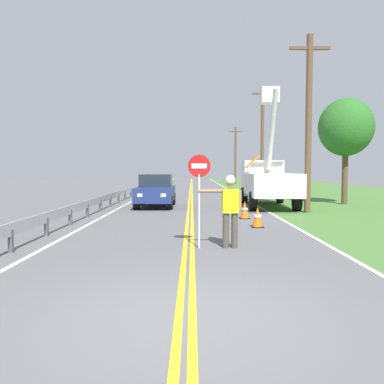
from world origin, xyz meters
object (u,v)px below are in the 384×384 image
utility_pole_mid (262,138)px  roadside_tree_verge (346,128)px  stop_sign_paddle (199,180)px  utility_pole_near (309,121)px  utility_pole_far (236,154)px  utility_bucket_truck (267,179)px  traffic_cone_mid (245,210)px  traffic_cone_lead (258,217)px  flagger_worker (230,206)px  oncoming_sedan_nearest (156,191)px

utility_pole_mid → roadside_tree_verge: size_ratio=1.51×
stop_sign_paddle → utility_pole_near: bearing=58.0°
stop_sign_paddle → utility_pole_far: 43.10m
stop_sign_paddle → utility_bucket_truck: utility_bucket_truck is taller
stop_sign_paddle → utility_pole_near: utility_pole_near is taller
stop_sign_paddle → roadside_tree_verge: 15.14m
utility_pole_far → traffic_cone_mid: bearing=-95.7°
stop_sign_paddle → utility_pole_mid: size_ratio=0.26×
utility_pole_far → stop_sign_paddle: bearing=-97.5°
utility_bucket_truck → stop_sign_paddle: bearing=-108.7°
stop_sign_paddle → traffic_cone_lead: bearing=60.1°
flagger_worker → utility_bucket_truck: utility_bucket_truck is taller
stop_sign_paddle → utility_pole_near: 9.85m
roadside_tree_verge → utility_pole_near: bearing=-128.0°
utility_pole_near → utility_pole_far: bearing=89.1°
stop_sign_paddle → traffic_cone_lead: stop_sign_paddle is taller
utility_pole_far → traffic_cone_lead: (-3.54, -39.11, -3.60)m
utility_pole_far → traffic_cone_lead: utility_pole_far is taller
stop_sign_paddle → utility_bucket_truck: 12.00m
traffic_cone_mid → roadside_tree_verge: roadside_tree_verge is taller
oncoming_sedan_nearest → roadside_tree_verge: bearing=8.4°
utility_pole_mid → traffic_cone_lead: size_ratio=12.71×
oncoming_sedan_nearest → utility_pole_far: utility_pole_far is taller
oncoming_sedan_nearest → utility_pole_far: bearing=76.5°
traffic_cone_mid → roadside_tree_verge: bearing=44.9°
oncoming_sedan_nearest → traffic_cone_lead: bearing=-60.4°
flagger_worker → oncoming_sedan_nearest: (-2.84, 10.75, -0.21)m
flagger_worker → stop_sign_paddle: size_ratio=0.78×
utility_bucket_truck → oncoming_sedan_nearest: bearing=-174.5°
flagger_worker → utility_pole_far: 42.99m
flagger_worker → traffic_cone_mid: size_ratio=2.61×
traffic_cone_mid → flagger_worker: bearing=-101.2°
utility_pole_near → utility_pole_mid: 15.69m
utility_bucket_truck → oncoming_sedan_nearest: (-5.91, -0.57, -0.60)m
roadside_tree_verge → utility_pole_far: bearing=95.3°
traffic_cone_lead → roadside_tree_verge: roadside_tree_verge is taller
utility_bucket_truck → traffic_cone_lead: size_ratio=9.83×
utility_bucket_truck → traffic_cone_lead: bearing=-102.9°
flagger_worker → stop_sign_paddle: bearing=-176.3°
utility_bucket_truck → oncoming_sedan_nearest: utility_bucket_truck is taller
traffic_cone_mid → oncoming_sedan_nearest: bearing=129.2°
utility_bucket_truck → traffic_cone_mid: bearing=-109.3°
flagger_worker → utility_pole_near: size_ratio=0.23×
oncoming_sedan_nearest → utility_bucket_truck: bearing=5.5°
utility_bucket_truck → roadside_tree_verge: size_ratio=1.17×
utility_bucket_truck → utility_pole_far: bearing=86.8°
utility_pole_far → utility_bucket_truck: bearing=-93.2°
utility_bucket_truck → utility_pole_near: 4.43m
utility_pole_near → utility_pole_far: size_ratio=1.06×
utility_pole_mid → roadside_tree_verge: utility_pole_mid is taller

